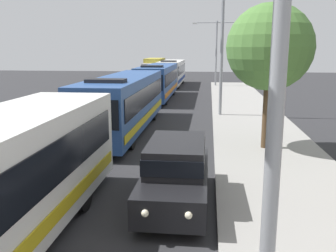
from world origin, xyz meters
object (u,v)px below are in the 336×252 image
white_suv (176,170)px  roadside_tree (270,48)px  streetlamp_near (282,14)px  streetlamp_mid (222,38)px  bus_second_in_line (125,101)px  box_truck_oncoming (154,69)px  streetlamp_far (216,46)px  bus_fourth_in_line (172,72)px  bus_middle (158,81)px

white_suv → roadside_tree: size_ratio=0.77×
streetlamp_near → streetlamp_mid: streetlamp_mid is taller
bus_second_in_line → streetlamp_near: streetlamp_near is taller
box_truck_oncoming → streetlamp_far: bearing=-41.9°
bus_second_in_line → box_truck_oncoming: bearing=95.6°
white_suv → roadside_tree: (3.47, 6.26, 3.55)m
bus_fourth_in_line → box_truck_oncoming: (-3.30, 7.38, 0.02)m
bus_middle → streetlamp_mid: size_ratio=1.36×
white_suv → streetlamp_mid: streetlamp_mid is taller
bus_second_in_line → white_suv: 10.25m
bus_middle → roadside_tree: bearing=-66.8°
roadside_tree → box_truck_oncoming: bearing=105.9°
bus_fourth_in_line → white_suv: (3.70, -35.58, -0.66)m
box_truck_oncoming → roadside_tree: 38.26m
bus_second_in_line → roadside_tree: bearing=-24.6°
bus_fourth_in_line → streetlamp_mid: streetlamp_mid is taller
bus_fourth_in_line → roadside_tree: (7.17, -29.31, 2.90)m
white_suv → roadside_tree: roadside_tree is taller
bus_second_in_line → bus_fourth_in_line: size_ratio=1.05×
bus_fourth_in_line → streetlamp_mid: size_ratio=1.39×
bus_fourth_in_line → white_suv: bus_fourth_in_line is taller
bus_second_in_line → box_truck_oncoming: bus_second_in_line is taller
streetlamp_mid → bus_middle: bearing=122.9°
bus_second_in_line → streetlamp_far: bearing=78.1°
streetlamp_near → bus_fourth_in_line: bearing=97.4°
bus_middle → bus_fourth_in_line: same height
streetlamp_mid → roadside_tree: (1.77, -8.36, -0.65)m
bus_second_in_line → streetlamp_mid: size_ratio=1.47×
bus_middle → white_suv: 23.29m
bus_middle → box_truck_oncoming: bearing=99.4°
box_truck_oncoming → streetlamp_far: size_ratio=1.03×
bus_fourth_in_line → streetlamp_mid: 21.92m
bus_fourth_in_line → box_truck_oncoming: bus_fourth_in_line is taller
box_truck_oncoming → streetlamp_near: streetlamp_near is taller
streetlamp_near → streetlamp_mid: bearing=90.0°
bus_second_in_line → bus_middle: same height
white_suv → streetlamp_far: bearing=87.2°
streetlamp_far → roadside_tree: 28.93m
streetlamp_mid → bus_fourth_in_line: bearing=104.4°
bus_middle → streetlamp_near: 29.55m
bus_fourth_in_line → white_suv: bearing=-84.1°
white_suv → streetlamp_mid: bearing=83.4°
bus_fourth_in_line → streetlamp_far: (5.40, -0.43, 3.15)m
white_suv → streetlamp_far: 35.39m
streetlamp_mid → streetlamp_far: size_ratio=1.09×
bus_middle → streetlamp_near: bearing=-79.4°
streetlamp_far → white_suv: bearing=-92.8°
bus_fourth_in_line → streetlamp_far: size_ratio=1.52×
bus_middle → box_truck_oncoming: size_ratio=1.45×
bus_middle → streetlamp_near: streetlamp_near is taller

